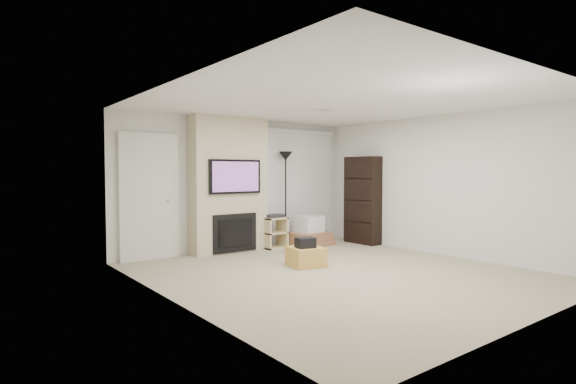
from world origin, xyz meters
TOP-DOWN VIEW (x-y plane):
  - floor at (0.00, 0.00)m, footprint 5.00×5.50m
  - ceiling at (0.00, 0.00)m, footprint 5.00×5.50m
  - wall_back at (0.00, 2.75)m, footprint 5.00×0.00m
  - wall_front at (0.00, -2.75)m, footprint 5.00×0.00m
  - wall_left at (-2.50, 0.00)m, footprint 0.00×5.50m
  - wall_right at (2.50, 0.00)m, footprint 0.00×5.50m
  - hvac_vent at (0.40, 0.80)m, footprint 0.35×0.18m
  - ottoman at (-0.06, 0.66)m, footprint 0.59×0.59m
  - black_bag at (-0.10, 0.63)m, footprint 0.32×0.27m
  - fireplace_wall at (-0.35, 2.54)m, footprint 1.50×0.47m
  - entry_door at (-1.80, 2.71)m, footprint 1.02×0.11m
  - vertical_blinds at (1.40, 2.70)m, footprint 1.98×0.10m
  - floor_lamp at (0.94, 2.50)m, footprint 0.28×0.28m
  - av_stand at (0.54, 2.35)m, footprint 0.45×0.38m
  - box_stack at (1.26, 2.16)m, footprint 0.96×0.76m
  - bookshelf at (2.34, 1.70)m, footprint 0.30×0.80m

SIDE VIEW (x-z plane):
  - floor at x=0.00m, z-range 0.00..0.00m
  - ottoman at x=-0.06m, z-range 0.00..0.30m
  - box_stack at x=1.26m, z-range -0.07..0.53m
  - av_stand at x=0.54m, z-range 0.02..0.68m
  - black_bag at x=-0.10m, z-range 0.30..0.46m
  - bookshelf at x=2.34m, z-range 0.00..1.80m
  - entry_door at x=-1.80m, z-range -0.02..2.12m
  - fireplace_wall at x=-0.35m, z-range -0.01..2.49m
  - wall_back at x=0.00m, z-range 0.00..2.50m
  - wall_front at x=0.00m, z-range 0.00..2.50m
  - wall_left at x=-2.50m, z-range 0.00..2.50m
  - wall_right at x=2.50m, z-range 0.00..2.50m
  - vertical_blinds at x=1.40m, z-range 0.09..2.46m
  - floor_lamp at x=0.94m, z-range 0.54..2.44m
  - hvac_vent at x=0.40m, z-range 2.49..2.50m
  - ceiling at x=0.00m, z-range 2.50..2.50m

